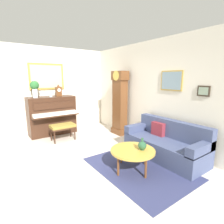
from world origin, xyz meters
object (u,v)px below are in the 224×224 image
Objects in this scene: grandfather_clock at (120,105)px; green_jug at (142,145)px; couch at (165,144)px; teacup at (51,96)px; mantel_clock at (59,91)px; coffee_table at (133,151)px; piano at (52,115)px; flower_vase at (35,87)px; piano_bench at (63,127)px.

grandfather_clock is 2.39m from green_jug.
couch is 16.38× the size of teacup.
mantel_clock is (-3.22, -1.36, 1.08)m from couch.
coffee_table is (1.98, -1.21, -0.57)m from grandfather_clock.
piano is 1.64× the size of coffee_table.
mantel_clock is 3.28× the size of teacup.
teacup is (-3.16, -1.64, 0.94)m from couch.
coffee_table is 3.60m from flower_vase.
flower_vase is at bearing -160.48° from green_jug.
piano_bench is at bearing 3.72° from piano.
piano_bench reaches higher than coffee_table.
flower_vase is (-0.00, -0.72, 0.14)m from mantel_clock.
couch is 3.68m from teacup.
flower_vase is 2.42× the size of green_jug.
flower_vase is (-1.26, -2.25, 0.57)m from grandfather_clock.
flower_vase is at bearing -89.75° from piano.
piano is 1.03m from flower_vase.
teacup is at bearing -152.60° from couch.
coffee_table is 0.22m from green_jug.
piano_bench is 1.48m from flower_vase.
flower_vase is at bearing -98.28° from teacup.
teacup is at bearing -17.16° from piano.
grandfather_clock is at bearing 56.49° from teacup.
piano_bench is 6.03× the size of teacup.
piano is 2.06× the size of piano_bench.
flower_vase is (-3.25, -1.04, 1.14)m from coffee_table.
grandfather_clock reaches higher than green_jug.
couch is at bearing 98.33° from green_jug.
piano is at bearing 162.84° from teacup.
grandfather_clock is at bearing 174.87° from couch.
flower_vase reaches higher than piano_bench.
grandfather_clock reaches higher than piano_bench.
teacup reaches higher than piano.
green_jug is (0.10, 0.15, 0.12)m from coffee_table.
grandfather_clock is at bearing 148.58° from coffee_table.
piano is at bearing 90.25° from flower_vase.
coffee_table is (2.45, 0.53, -0.01)m from piano_bench.
piano is 12.41× the size of teacup.
flower_vase reaches higher than mantel_clock.
piano_bench is 2.92× the size of green_jug.
flower_vase reaches higher than green_jug.
green_jug is (3.35, 0.47, -0.88)m from mantel_clock.
mantel_clock reaches higher than teacup.
coffee_table is at bearing -124.85° from green_jug.
teacup reaches higher than couch.
grandfather_clock is 2.39m from coffee_table.
piano_bench is 0.37× the size of couch.
teacup is 0.48× the size of green_jug.
piano is at bearing -167.73° from green_jug.
mantel_clock is (-0.79, 0.21, 0.99)m from piano_bench.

